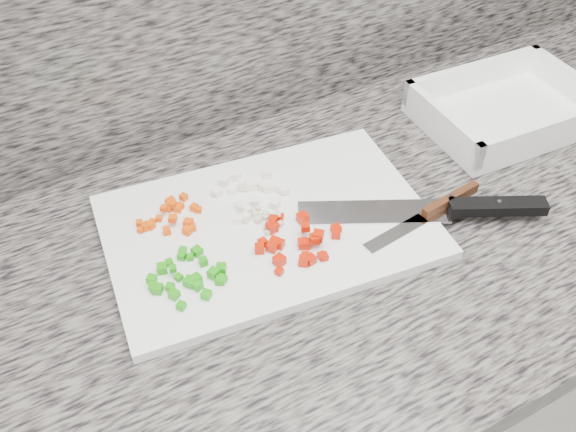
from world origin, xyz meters
name	(u,v)px	position (x,y,z in m)	size (l,w,h in m)	color
cabinet	(323,409)	(0.00, 1.44, 0.43)	(3.92, 0.62, 0.86)	silver
countertop	(335,244)	(0.00, 1.44, 0.88)	(3.96, 0.64, 0.04)	#666059
cutting_board	(268,226)	(-0.08, 1.49, 0.91)	(0.44, 0.29, 0.01)	white
carrot_pile	(172,216)	(-0.19, 1.56, 0.92)	(0.09, 0.08, 0.02)	#E34704
onion_pile	(249,190)	(-0.07, 1.56, 0.92)	(0.10, 0.10, 0.02)	white
green_pepper_pile	(187,276)	(-0.21, 1.45, 0.92)	(0.10, 0.10, 0.02)	#1F960D
red_pepper_pile	(294,240)	(-0.07, 1.44, 0.92)	(0.12, 0.10, 0.02)	#BD1802
garlic_pile	(268,218)	(-0.08, 1.50, 0.92)	(0.04, 0.06, 0.01)	beige
chef_knife	(455,208)	(0.16, 1.39, 0.92)	(0.32, 0.19, 0.02)	silver
paring_knife	(437,208)	(0.14, 1.40, 0.92)	(0.20, 0.04, 0.02)	silver
tray	(506,111)	(0.39, 1.53, 0.92)	(0.29, 0.22, 0.06)	white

